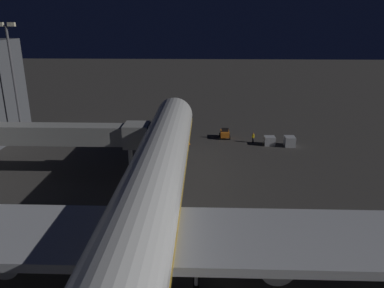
{
  "coord_description": "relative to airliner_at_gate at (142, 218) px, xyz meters",
  "views": [
    {
      "loc": [
        -4.67,
        35.52,
        20.05
      ],
      "look_at": [
        -3.0,
        -13.3,
        3.5
      ],
      "focal_mm": 34.86,
      "sensor_mm": 36.0,
      "label": 1
    }
  ],
  "objects": [
    {
      "name": "airliner_at_gate",
      "position": [
        0.0,
        0.0,
        0.0
      ],
      "size": [
        58.32,
        68.97,
        19.57
      ],
      "color": "silver",
      "rests_on": "ground_plane"
    },
    {
      "name": "jet_bridge",
      "position": [
        12.41,
        -20.96,
        0.09
      ],
      "size": [
        23.25,
        3.4,
        7.09
      ],
      "color": "#9E9E99",
      "rests_on": "ground_plane"
    },
    {
      "name": "baggage_container_far_row",
      "position": [
        -18.74,
        -33.52,
        -4.65
      ],
      "size": [
        1.65,
        1.88,
        1.63
      ],
      "primitive_type": "cube",
      "color": "#B7BABF",
      "rests_on": "ground_plane"
    },
    {
      "name": "pushback_tug",
      "position": [
        -8.29,
        -37.52,
        -4.69
      ],
      "size": [
        1.86,
        2.48,
        1.95
      ],
      "color": "orange",
      "rests_on": "ground_plane"
    },
    {
      "name": "ground_plane",
      "position": [
        0.0,
        -10.41,
        -5.47
      ],
      "size": [
        320.0,
        320.0,
        0.0
      ],
      "primitive_type": "plane",
      "color": "#383533"
    },
    {
      "name": "traffic_cone_nose_starboard",
      "position": [
        2.2,
        -33.71,
        -5.19
      ],
      "size": [
        0.36,
        0.36,
        0.55
      ],
      "primitive_type": "cone",
      "color": "orange",
      "rests_on": "ground_plane"
    },
    {
      "name": "apron_floodlight_mast",
      "position": [
        25.5,
        -32.87,
        5.72
      ],
      "size": [
        2.9,
        0.5,
        19.45
      ],
      "color": "#59595E",
      "rests_on": "ground_plane"
    },
    {
      "name": "baggage_container_near_belt",
      "position": [
        -15.53,
        -34.0,
        -4.74
      ],
      "size": [
        1.74,
        1.63,
        1.46
      ],
      "primitive_type": "cube",
      "color": "#B7BABF",
      "rests_on": "ground_plane"
    },
    {
      "name": "ground_crew_near_nose_gear",
      "position": [
        -12.95,
        -35.15,
        -4.52
      ],
      "size": [
        0.4,
        0.4,
        1.73
      ],
      "color": "black",
      "rests_on": "ground_plane"
    },
    {
      "name": "traffic_cone_nose_port",
      "position": [
        -2.2,
        -33.71,
        -5.19
      ],
      "size": [
        0.36,
        0.36,
        0.55
      ],
      "primitive_type": "cone",
      "color": "orange",
      "rests_on": "ground_plane"
    }
  ]
}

